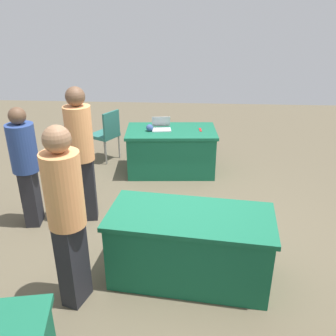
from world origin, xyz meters
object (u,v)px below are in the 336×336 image
(chair_tucked_left, at_px, (107,132))
(person_attendee_standing, at_px, (66,211))
(person_attendee_browsing, at_px, (81,149))
(table_mid_left, at_px, (190,246))
(laptop_silver, at_px, (161,127))
(yarn_ball, at_px, (150,128))
(table_foreground, at_px, (171,151))
(person_presenter, at_px, (25,162))
(scissors_red, at_px, (200,130))

(chair_tucked_left, relative_size, person_attendee_standing, 0.53)
(chair_tucked_left, xyz_separation_m, person_attendee_browsing, (-0.17, 2.10, 0.47))
(table_mid_left, relative_size, person_attendee_standing, 0.97)
(laptop_silver, relative_size, yarn_ball, 2.98)
(table_mid_left, height_order, person_attendee_browsing, person_attendee_browsing)
(table_foreground, xyz_separation_m, chair_tucked_left, (1.23, -0.44, 0.17))
(table_foreground, xyz_separation_m, person_attendee_browsing, (1.07, 1.66, 0.64))
(person_presenter, bearing_deg, table_mid_left, -121.90)
(table_foreground, relative_size, person_attendee_standing, 0.87)
(laptop_silver, height_order, yarn_ball, laptop_silver)
(table_mid_left, xyz_separation_m, yarn_ball, (0.71, -2.65, 0.44))
(person_attendee_standing, height_order, laptop_silver, person_attendee_standing)
(table_mid_left, bearing_deg, laptop_silver, -79.25)
(person_presenter, bearing_deg, laptop_silver, -48.94)
(table_mid_left, distance_m, person_attendee_standing, 1.35)
(table_foreground, distance_m, person_attendee_standing, 3.32)
(yarn_ball, bearing_deg, person_attendee_standing, 82.60)
(laptop_silver, distance_m, scissors_red, 0.67)
(table_mid_left, distance_m, yarn_ball, 2.78)
(table_foreground, xyz_separation_m, laptop_silver, (0.17, -0.01, 0.42))
(yarn_ball, bearing_deg, person_presenter, 51.20)
(yarn_ball, bearing_deg, laptop_silver, -151.43)
(chair_tucked_left, distance_m, person_presenter, 2.34)
(person_attendee_browsing, bearing_deg, person_attendee_standing, -88.93)
(person_presenter, height_order, scissors_red, person_presenter)
(table_mid_left, height_order, scissors_red, scissors_red)
(laptop_silver, bearing_deg, table_mid_left, 93.06)
(table_foreground, bearing_deg, chair_tucked_left, -19.56)
(table_foreground, bearing_deg, person_presenter, 46.10)
(laptop_silver, xyz_separation_m, scissors_red, (-0.67, -0.01, -0.04))
(chair_tucked_left, xyz_separation_m, person_attendee_standing, (-0.47, 3.61, 0.47))
(table_foreground, relative_size, chair_tucked_left, 1.65)
(person_presenter, xyz_separation_m, scissors_red, (-2.25, -1.85, -0.12))
(person_presenter, bearing_deg, scissors_red, -58.78)
(yarn_ball, bearing_deg, scissors_red, -172.27)
(scissors_red, bearing_deg, table_foreground, -91.38)
(table_mid_left, xyz_separation_m, person_presenter, (2.10, -0.92, 0.50))
(table_mid_left, relative_size, yarn_ball, 14.92)
(person_presenter, bearing_deg, yarn_ball, -46.97)
(person_attendee_browsing, relative_size, yarn_ball, 15.40)
(laptop_silver, xyz_separation_m, yarn_ball, (0.19, 0.10, 0.02))
(table_foreground, bearing_deg, person_attendee_standing, 76.52)
(table_foreground, distance_m, person_presenter, 2.57)
(person_attendee_standing, xyz_separation_m, yarn_ball, (-0.40, -3.08, -0.20))
(chair_tucked_left, bearing_deg, scissors_red, -74.43)
(person_attendee_browsing, bearing_deg, scissors_red, 36.73)
(table_foreground, height_order, yarn_ball, yarn_ball)
(person_attendee_browsing, xyz_separation_m, scissors_red, (-1.56, -1.69, -0.26))
(yarn_ball, height_order, scissors_red, yarn_ball)
(chair_tucked_left, distance_m, person_attendee_standing, 3.67)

